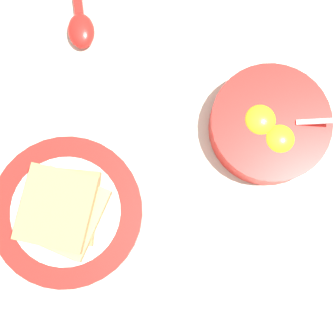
{
  "coord_description": "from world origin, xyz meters",
  "views": [
    {
      "loc": [
        -0.04,
        -0.12,
        0.69
      ],
      "look_at": [
        0.02,
        -0.04,
        0.02
      ],
      "focal_mm": 50.0,
      "sensor_mm": 36.0,
      "label": 1
    }
  ],
  "objects": [
    {
      "name": "toast_plate",
      "position": [
        -0.13,
        0.01,
        0.01
      ],
      "size": [
        0.22,
        0.22,
        0.02
      ],
      "color": "red",
      "rests_on": "ground_plane"
    },
    {
      "name": "egg_bowl",
      "position": [
        0.17,
        -0.09,
        0.03
      ],
      "size": [
        0.17,
        0.17,
        0.07
      ],
      "color": "red",
      "rests_on": "ground_plane"
    },
    {
      "name": "toast_sandwich",
      "position": [
        -0.12,
        0.01,
        0.04
      ],
      "size": [
        0.14,
        0.14,
        0.05
      ],
      "color": "tan",
      "rests_on": "toast_plate"
    },
    {
      "name": "soup_spoon",
      "position": [
        0.07,
        0.22,
        0.01
      ],
      "size": [
        0.11,
        0.15,
        0.03
      ],
      "color": "red",
      "rests_on": "ground_plane"
    },
    {
      "name": "ground_plane",
      "position": [
        0.0,
        0.0,
        0.0
      ],
      "size": [
        3.0,
        3.0,
        0.0
      ],
      "primitive_type": "plane",
      "color": "beige"
    }
  ]
}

